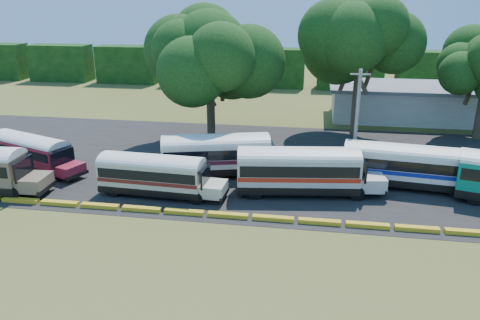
# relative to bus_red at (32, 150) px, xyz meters

# --- Properties ---
(ground) EXTENTS (160.00, 160.00, 0.00)m
(ground) POSITION_rel_bus_red_xyz_m (16.19, -7.15, -1.73)
(ground) COLOR #47541C
(ground) RESTS_ON ground
(asphalt_strip) EXTENTS (64.00, 24.00, 0.02)m
(asphalt_strip) POSITION_rel_bus_red_xyz_m (17.19, 4.85, -1.72)
(asphalt_strip) COLOR black
(asphalt_strip) RESTS_ON ground
(curb) EXTENTS (53.70, 0.45, 0.30)m
(curb) POSITION_rel_bus_red_xyz_m (16.19, -6.15, -1.58)
(curb) COLOR gold
(curb) RESTS_ON ground
(terminal_building) EXTENTS (19.00, 9.00, 4.00)m
(terminal_building) POSITION_rel_bus_red_xyz_m (34.19, 22.85, 0.30)
(terminal_building) COLOR beige
(terminal_building) RESTS_ON ground
(treeline_backdrop) EXTENTS (130.00, 4.00, 6.00)m
(treeline_backdrop) POSITION_rel_bus_red_xyz_m (16.19, 40.85, 1.27)
(treeline_backdrop) COLOR black
(treeline_backdrop) RESTS_ON ground
(bus_red) EXTENTS (9.38, 5.33, 3.02)m
(bus_red) POSITION_rel_bus_red_xyz_m (0.00, 0.00, 0.00)
(bus_red) COLOR black
(bus_red) RESTS_ON ground
(bus_cream_west) EXTENTS (9.45, 2.81, 3.07)m
(bus_cream_west) POSITION_rel_bus_red_xyz_m (11.76, -3.35, 0.00)
(bus_cream_west) COLOR black
(bus_cream_west) RESTS_ON ground
(bus_cream_east) EXTENTS (10.82, 5.20, 3.46)m
(bus_cream_east) POSITION_rel_bus_red_xyz_m (15.56, 1.27, 0.22)
(bus_cream_east) COLOR black
(bus_cream_east) RESTS_ON ground
(bus_white_red) EXTENTS (11.02, 4.04, 3.54)m
(bus_white_red) POSITION_rel_bus_red_xyz_m (22.25, -1.42, 0.27)
(bus_white_red) COLOR black
(bus_white_red) RESTS_ON ground
(bus_white_blue) EXTENTS (10.44, 3.74, 3.35)m
(bus_white_blue) POSITION_rel_bus_red_xyz_m (29.83, 1.14, 0.17)
(bus_white_blue) COLOR black
(bus_white_blue) RESTS_ON ground
(tree_west) EXTENTS (10.02, 10.02, 12.80)m
(tree_west) POSITION_rel_bus_red_xyz_m (13.06, 9.81, 7.35)
(tree_west) COLOR #3B2A1D
(tree_west) RESTS_ON ground
(tree_center) EXTENTS (9.87, 9.87, 13.92)m
(tree_center) POSITION_rel_bus_red_xyz_m (27.21, 15.04, 8.51)
(tree_center) COLOR #3B2A1D
(tree_center) RESTS_ON ground
(utility_pole) EXTENTS (1.60, 0.30, 8.39)m
(utility_pole) POSITION_rel_bus_red_xyz_m (26.46, 4.70, 2.58)
(utility_pole) COLOR gray
(utility_pole) RESTS_ON ground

